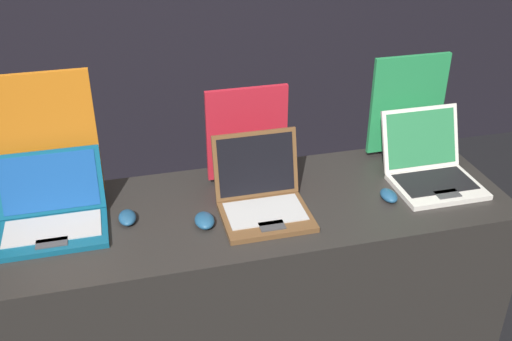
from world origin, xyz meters
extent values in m
cube|color=#282623|center=(0.00, 0.33, 0.43)|extent=(1.93, 0.66, 0.87)
cube|color=#0F5170|center=(-0.74, 0.31, 0.88)|extent=(0.38, 0.23, 0.02)
cube|color=#B7B7B7|center=(-0.74, 0.32, 0.89)|extent=(0.33, 0.16, 0.00)
cube|color=#3F3F42|center=(-0.74, 0.24, 0.89)|extent=(0.11, 0.05, 0.00)
cube|color=#0F5170|center=(-0.74, 0.47, 1.00)|extent=(0.38, 0.10, 0.22)
cube|color=#194C99|center=(-0.74, 0.46, 1.00)|extent=(0.34, 0.08, 0.19)
ellipsoid|color=navy|center=(-0.48, 0.34, 0.88)|extent=(0.06, 0.10, 0.03)
cube|color=black|center=(-0.74, 0.55, 0.88)|extent=(0.21, 0.07, 0.02)
cube|color=orange|center=(-0.74, 0.55, 1.14)|extent=(0.38, 0.02, 0.49)
cube|color=brown|center=(0.01, 0.23, 0.88)|extent=(0.32, 0.25, 0.02)
cube|color=#B7B7B7|center=(0.01, 0.24, 0.89)|extent=(0.28, 0.18, 0.00)
cube|color=#3F3F42|center=(0.01, 0.15, 0.89)|extent=(0.09, 0.06, 0.00)
cube|color=brown|center=(0.01, 0.38, 1.01)|extent=(0.32, 0.07, 0.25)
cube|color=black|center=(0.01, 0.38, 1.01)|extent=(0.29, 0.06, 0.22)
ellipsoid|color=navy|center=(-0.21, 0.25, 0.89)|extent=(0.07, 0.10, 0.04)
cube|color=black|center=(0.01, 0.52, 0.88)|extent=(0.18, 0.07, 0.02)
cube|color=red|center=(0.01, 0.52, 1.08)|extent=(0.32, 0.02, 0.37)
cube|color=silver|center=(0.72, 0.27, 0.88)|extent=(0.33, 0.26, 0.02)
cube|color=black|center=(0.72, 0.28, 0.89)|extent=(0.29, 0.18, 0.00)
cube|color=#3F3F42|center=(0.72, 0.19, 0.89)|extent=(0.09, 0.06, 0.00)
cube|color=silver|center=(0.72, 0.44, 1.01)|extent=(0.33, 0.10, 0.24)
cube|color=#2D7F4C|center=(0.72, 0.43, 1.01)|extent=(0.30, 0.08, 0.21)
ellipsoid|color=navy|center=(0.50, 0.24, 0.89)|extent=(0.06, 0.09, 0.04)
cube|color=black|center=(0.72, 0.58, 0.88)|extent=(0.18, 0.07, 0.02)
cube|color=#268C4C|center=(0.72, 0.58, 1.10)|extent=(0.33, 0.02, 0.42)
camera|label=1|loc=(-0.47, -1.52, 2.10)|focal=42.00mm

